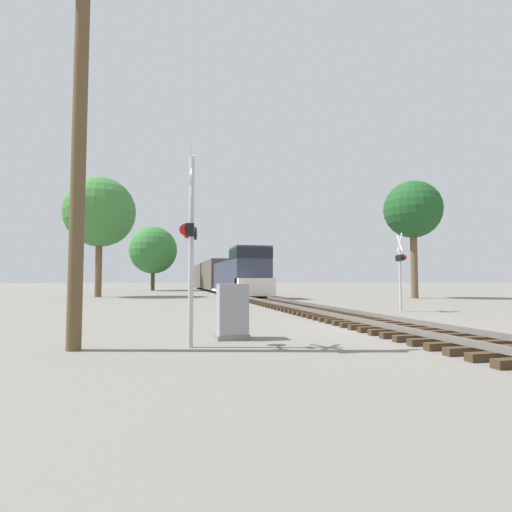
{
  "coord_description": "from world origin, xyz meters",
  "views": [
    {
      "loc": [
        -6.78,
        -11.43,
        1.5
      ],
      "look_at": [
        -2.11,
        8.58,
        2.74
      ],
      "focal_mm": 28.0,
      "sensor_mm": 36.0,
      "label": 1
    }
  ],
  "objects_px": {
    "crossing_signal_near": "(190,236)",
    "tree_far_right": "(413,210)",
    "crossing_signal_far": "(401,262)",
    "freight_train": "(217,276)",
    "tree_mid_background": "(100,212)",
    "relay_cabinet": "(232,312)",
    "tree_deep_background": "(153,250)",
    "utility_pole": "(79,137)"
  },
  "relations": [
    {
      "from": "utility_pole",
      "to": "tree_deep_background",
      "type": "height_order",
      "value": "tree_deep_background"
    },
    {
      "from": "tree_mid_background",
      "to": "tree_deep_background",
      "type": "xyz_separation_m",
      "value": [
        4.19,
        20.91,
        -1.81
      ]
    },
    {
      "from": "tree_mid_background",
      "to": "freight_train",
      "type": "bearing_deg",
      "value": 46.93
    },
    {
      "from": "crossing_signal_far",
      "to": "tree_deep_background",
      "type": "height_order",
      "value": "tree_deep_background"
    },
    {
      "from": "crossing_signal_near",
      "to": "tree_mid_background",
      "type": "xyz_separation_m",
      "value": [
        -6.18,
        28.6,
        5.06
      ]
    },
    {
      "from": "crossing_signal_near",
      "to": "tree_mid_background",
      "type": "bearing_deg",
      "value": -158.44
    },
    {
      "from": "utility_pole",
      "to": "tree_mid_background",
      "type": "relative_size",
      "value": 0.85
    },
    {
      "from": "freight_train",
      "to": "tree_mid_background",
      "type": "xyz_separation_m",
      "value": [
        -12.37,
        -13.23,
        5.57
      ]
    },
    {
      "from": "crossing_signal_near",
      "to": "crossing_signal_far",
      "type": "relative_size",
      "value": 1.21
    },
    {
      "from": "crossing_signal_far",
      "to": "utility_pole",
      "type": "distance_m",
      "value": 15.29
    },
    {
      "from": "tree_mid_background",
      "to": "tree_deep_background",
      "type": "relative_size",
      "value": 1.18
    },
    {
      "from": "utility_pole",
      "to": "tree_mid_background",
      "type": "bearing_deg",
      "value": 97.51
    },
    {
      "from": "crossing_signal_far",
      "to": "tree_far_right",
      "type": "bearing_deg",
      "value": -18.71
    },
    {
      "from": "relay_cabinet",
      "to": "crossing_signal_far",
      "type": "bearing_deg",
      "value": 36.31
    },
    {
      "from": "utility_pole",
      "to": "tree_deep_background",
      "type": "bearing_deg",
      "value": 89.48
    },
    {
      "from": "relay_cabinet",
      "to": "utility_pole",
      "type": "relative_size",
      "value": 0.15
    },
    {
      "from": "freight_train",
      "to": "relay_cabinet",
      "type": "bearing_deg",
      "value": -97.03
    },
    {
      "from": "crossing_signal_far",
      "to": "relay_cabinet",
      "type": "height_order",
      "value": "crossing_signal_far"
    },
    {
      "from": "tree_mid_background",
      "to": "tree_deep_background",
      "type": "distance_m",
      "value": 21.41
    },
    {
      "from": "crossing_signal_near",
      "to": "tree_far_right",
      "type": "relative_size",
      "value": 0.46
    },
    {
      "from": "freight_train",
      "to": "tree_far_right",
      "type": "bearing_deg",
      "value": -58.01
    },
    {
      "from": "tree_far_right",
      "to": "tree_mid_background",
      "type": "xyz_separation_m",
      "value": [
        -25.92,
        8.48,
        0.23
      ]
    },
    {
      "from": "tree_far_right",
      "to": "tree_deep_background",
      "type": "relative_size",
      "value": 1.07
    },
    {
      "from": "relay_cabinet",
      "to": "tree_deep_background",
      "type": "bearing_deg",
      "value": 93.72
    },
    {
      "from": "crossing_signal_far",
      "to": "freight_train",
      "type": "bearing_deg",
      "value": 25.68
    },
    {
      "from": "crossing_signal_far",
      "to": "crossing_signal_near",
      "type": "bearing_deg",
      "value": 145.4
    },
    {
      "from": "relay_cabinet",
      "to": "utility_pole",
      "type": "distance_m",
      "value": 5.43
    },
    {
      "from": "crossing_signal_far",
      "to": "tree_far_right",
      "type": "distance_m",
      "value": 16.07
    },
    {
      "from": "crossing_signal_near",
      "to": "freight_train",
      "type": "bearing_deg",
      "value": -179.04
    },
    {
      "from": "utility_pole",
      "to": "tree_deep_background",
      "type": "relative_size",
      "value": 1.0
    },
    {
      "from": "tree_mid_background",
      "to": "crossing_signal_far",
      "type": "bearing_deg",
      "value": -51.04
    },
    {
      "from": "crossing_signal_near",
      "to": "tree_mid_background",
      "type": "distance_m",
      "value": 29.7
    },
    {
      "from": "tree_mid_background",
      "to": "crossing_signal_near",
      "type": "bearing_deg",
      "value": -77.81
    },
    {
      "from": "crossing_signal_far",
      "to": "utility_pole",
      "type": "bearing_deg",
      "value": 139.31
    },
    {
      "from": "utility_pole",
      "to": "crossing_signal_far",
      "type": "bearing_deg",
      "value": 30.94
    },
    {
      "from": "crossing_signal_near",
      "to": "utility_pole",
      "type": "relative_size",
      "value": 0.49
    },
    {
      "from": "relay_cabinet",
      "to": "tree_deep_background",
      "type": "xyz_separation_m",
      "value": [
        -3.15,
        48.46,
        5.06
      ]
    },
    {
      "from": "freight_train",
      "to": "tree_far_right",
      "type": "xyz_separation_m",
      "value": [
        13.56,
        -21.7,
        5.35
      ]
    },
    {
      "from": "freight_train",
      "to": "utility_pole",
      "type": "height_order",
      "value": "utility_pole"
    },
    {
      "from": "crossing_signal_far",
      "to": "tree_deep_background",
      "type": "relative_size",
      "value": 0.41
    },
    {
      "from": "utility_pole",
      "to": "tree_far_right",
      "type": "relative_size",
      "value": 0.93
    },
    {
      "from": "relay_cabinet",
      "to": "tree_mid_background",
      "type": "bearing_deg",
      "value": 104.92
    }
  ]
}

